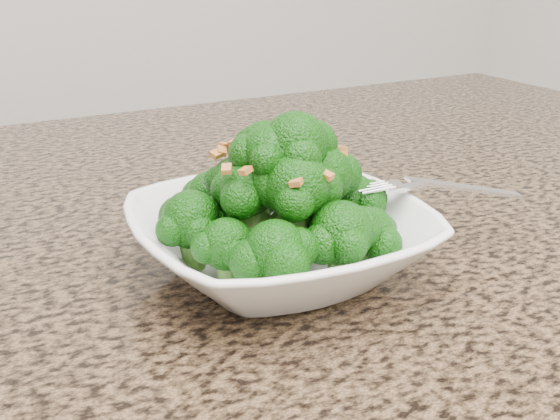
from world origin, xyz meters
TOP-DOWN VIEW (x-y plane):
  - granite_counter at (0.00, 0.30)m, footprint 1.64×1.04m
  - bowl at (0.10, 0.26)m, footprint 0.22×0.22m
  - broccoli_pile at (0.10, 0.26)m, footprint 0.18×0.18m
  - garlic_topping at (0.10, 0.26)m, footprint 0.11×0.11m
  - fork at (0.20, 0.24)m, footprint 0.16×0.07m

SIDE VIEW (x-z plane):
  - granite_counter at x=0.00m, z-range 0.87..0.90m
  - bowl at x=0.10m, z-range 0.90..0.95m
  - fork at x=0.20m, z-range 0.95..0.96m
  - broccoli_pile at x=0.10m, z-range 0.95..1.03m
  - garlic_topping at x=0.10m, z-range 1.03..1.04m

